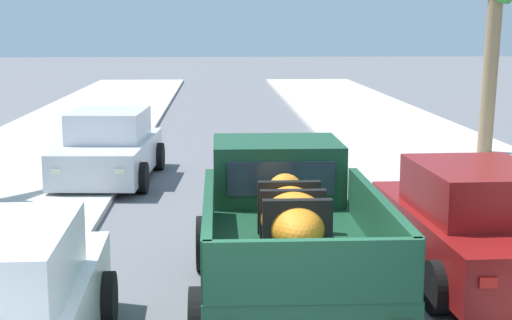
{
  "coord_description": "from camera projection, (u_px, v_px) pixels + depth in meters",
  "views": [
    {
      "loc": [
        -0.5,
        -5.27,
        3.34
      ],
      "look_at": [
        0.12,
        7.0,
        1.2
      ],
      "focal_mm": 54.11,
      "sensor_mm": 36.0,
      "label": 1
    }
  ],
  "objects": [
    {
      "name": "car_left_near",
      "position": [
        109.0,
        148.0,
        16.79
      ],
      "size": [
        2.21,
        4.34,
        1.54
      ],
      "color": "silver",
      "rests_on": "ground"
    },
    {
      "name": "car_right_near",
      "position": [
        474.0,
        225.0,
        10.3
      ],
      "size": [
        2.15,
        4.31,
        1.54
      ],
      "color": "maroon",
      "rests_on": "ground"
    },
    {
      "name": "curb_left",
      "position": [
        66.0,
        174.0,
        17.39
      ],
      "size": [
        0.16,
        60.0,
        0.1
      ],
      "primitive_type": "cube",
      "color": "silver",
      "rests_on": "ground"
    },
    {
      "name": "curb_right",
      "position": [
        409.0,
        171.0,
        17.78
      ],
      "size": [
        0.16,
        60.0,
        0.1
      ],
      "primitive_type": "cube",
      "color": "silver",
      "rests_on": "ground"
    },
    {
      "name": "sidewalk_right",
      "position": [
        456.0,
        170.0,
        17.83
      ],
      "size": [
        5.0,
        60.0,
        0.12
      ],
      "primitive_type": "cube",
      "color": "beige",
      "rests_on": "ground"
    },
    {
      "name": "sidewalk_left",
      "position": [
        16.0,
        174.0,
        17.33
      ],
      "size": [
        5.0,
        60.0,
        0.12
      ],
      "primitive_type": "cube",
      "color": "beige",
      "rests_on": "ground"
    },
    {
      "name": "pickup_truck",
      "position": [
        285.0,
        239.0,
        9.28
      ],
      "size": [
        2.22,
        5.21,
        1.8
      ],
      "color": "#19472D",
      "rests_on": "ground"
    }
  ]
}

